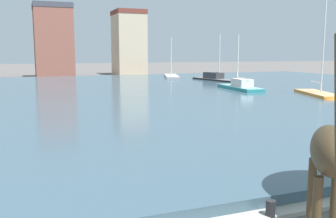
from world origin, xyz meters
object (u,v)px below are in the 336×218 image
at_px(sailboat_grey, 171,77).
at_px(mooring_bollard, 270,210).
at_px(sailboat_orange, 321,96).
at_px(sailboat_black, 219,80).
at_px(sailboat_teal, 237,88).
at_px(giraffe_statue, 331,157).

relative_size(sailboat_grey, mooring_bollard, 19.14).
bearing_deg(sailboat_orange, sailboat_black, 88.97).
bearing_deg(sailboat_black, sailboat_teal, -109.35).
height_order(sailboat_teal, sailboat_orange, sailboat_orange).
bearing_deg(sailboat_grey, giraffe_statue, -108.49).
bearing_deg(sailboat_black, sailboat_grey, 109.90).
height_order(sailboat_orange, mooring_bollard, sailboat_orange).
bearing_deg(sailboat_black, sailboat_orange, -91.03).
xyz_separation_m(sailboat_black, sailboat_orange, (-0.34, -18.85, -0.10)).
distance_m(sailboat_black, sailboat_teal, 11.54).
bearing_deg(giraffe_statue, sailboat_teal, 61.23).
distance_m(sailboat_orange, mooring_bollard, 25.58).
xyz_separation_m(sailboat_grey, mooring_bollard, (-15.36, -45.77, -0.14)).
xyz_separation_m(sailboat_black, sailboat_teal, (-3.82, -10.88, 0.03)).
height_order(giraffe_statue, sailboat_grey, sailboat_grey).
bearing_deg(mooring_bollard, giraffe_statue, -107.40).
bearing_deg(mooring_bollard, sailboat_orange, 44.35).
xyz_separation_m(sailboat_black, mooring_bollard, (-18.63, -36.74, -0.23)).
xyz_separation_m(giraffe_statue, sailboat_black, (19.44, 39.33, -1.89)).
bearing_deg(sailboat_teal, sailboat_orange, -66.38).
bearing_deg(sailboat_teal, sailboat_black, 70.65).
bearing_deg(sailboat_orange, sailboat_teal, 113.62).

